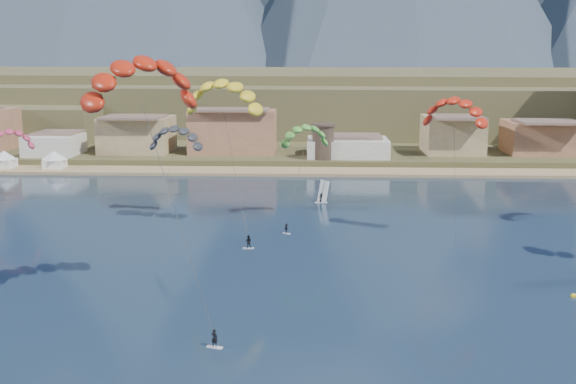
{
  "coord_description": "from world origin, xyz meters",
  "views": [
    {
      "loc": [
        3.63,
        -52.99,
        26.79
      ],
      "look_at": [
        0.0,
        32.0,
        10.0
      ],
      "focal_mm": 43.44,
      "sensor_mm": 36.0,
      "label": 1
    }
  ],
  "objects_px": {
    "kitesurfer_red": "(141,75)",
    "windsurfer": "(322,196)",
    "kitesurfer_yellow": "(223,92)",
    "kitesurfer_green": "(305,133)",
    "watchtower": "(323,141)",
    "buoy": "(574,296)"
  },
  "relations": [
    {
      "from": "kitesurfer_red",
      "to": "buoy",
      "type": "bearing_deg",
      "value": 6.26
    },
    {
      "from": "kitesurfer_red",
      "to": "kitesurfer_green",
      "type": "xyz_separation_m",
      "value": [
        15.88,
        41.62,
        -10.45
      ]
    },
    {
      "from": "kitesurfer_yellow",
      "to": "windsurfer",
      "type": "xyz_separation_m",
      "value": [
        15.13,
        20.65,
        -20.0
      ]
    },
    {
      "from": "watchtower",
      "to": "kitesurfer_yellow",
      "type": "height_order",
      "value": "kitesurfer_yellow"
    },
    {
      "from": "watchtower",
      "to": "kitesurfer_red",
      "type": "xyz_separation_m",
      "value": [
        -19.3,
        -96.22,
        18.44
      ]
    },
    {
      "from": "kitesurfer_green",
      "to": "buoy",
      "type": "relative_size",
      "value": 27.19
    },
    {
      "from": "kitesurfer_green",
      "to": "kitesurfer_yellow",
      "type": "bearing_deg",
      "value": -148.81
    },
    {
      "from": "kitesurfer_red",
      "to": "kitesurfer_green",
      "type": "bearing_deg",
      "value": 69.12
    },
    {
      "from": "kitesurfer_yellow",
      "to": "windsurfer",
      "type": "height_order",
      "value": "kitesurfer_yellow"
    },
    {
      "from": "kitesurfer_yellow",
      "to": "windsurfer",
      "type": "bearing_deg",
      "value": 53.77
    },
    {
      "from": "kitesurfer_red",
      "to": "kitesurfer_green",
      "type": "distance_m",
      "value": 45.76
    },
    {
      "from": "kitesurfer_yellow",
      "to": "buoy",
      "type": "distance_m",
      "value": 56.25
    },
    {
      "from": "windsurfer",
      "to": "kitesurfer_green",
      "type": "bearing_deg",
      "value": -102.54
    },
    {
      "from": "kitesurfer_red",
      "to": "windsurfer",
      "type": "height_order",
      "value": "kitesurfer_red"
    },
    {
      "from": "watchtower",
      "to": "windsurfer",
      "type": "height_order",
      "value": "watchtower"
    },
    {
      "from": "kitesurfer_green",
      "to": "buoy",
      "type": "height_order",
      "value": "kitesurfer_green"
    },
    {
      "from": "kitesurfer_red",
      "to": "windsurfer",
      "type": "relative_size",
      "value": 6.97
    },
    {
      "from": "watchtower",
      "to": "kitesurfer_green",
      "type": "distance_m",
      "value": 55.28
    },
    {
      "from": "watchtower",
      "to": "kitesurfer_red",
      "type": "bearing_deg",
      "value": -101.34
    },
    {
      "from": "windsurfer",
      "to": "kitesurfer_yellow",
      "type": "bearing_deg",
      "value": -126.23
    },
    {
      "from": "kitesurfer_green",
      "to": "windsurfer",
      "type": "distance_m",
      "value": 18.85
    },
    {
      "from": "kitesurfer_red",
      "to": "buoy",
      "type": "xyz_separation_m",
      "value": [
        46.91,
        5.15,
        -24.7
      ]
    }
  ]
}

